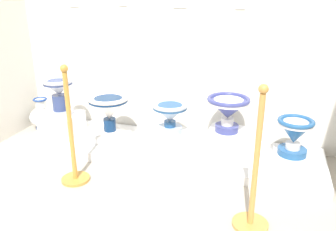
{
  "coord_description": "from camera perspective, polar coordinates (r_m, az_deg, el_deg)",
  "views": [
    {
      "loc": [
        2.78,
        -1.0,
        1.59
      ],
      "look_at": [
        1.83,
        2.03,
        0.41
      ],
      "focal_mm": 37.1,
      "sensor_mm": 36.0,
      "label": 1
    }
  ],
  "objects": [
    {
      "name": "antique_toilet_central_ornate",
      "position": [
        3.56,
        -9.72,
        1.26
      ],
      "size": [
        0.41,
        0.41,
        0.42
      ],
      "color": "white",
      "rests_on": "plinth_block_central_ornate"
    },
    {
      "name": "plinth_block_pale_glazed",
      "position": [
        3.44,
        9.51,
        -4.06
      ],
      "size": [
        0.35,
        0.38,
        0.2
      ],
      "primitive_type": "cube",
      "color": "white",
      "rests_on": "display_platform"
    },
    {
      "name": "stanchion_post_near_left",
      "position": [
        3.06,
        -15.43,
        -5.04
      ],
      "size": [
        0.25,
        0.25,
        1.03
      ],
      "color": "gold",
      "rests_on": "ground_plane"
    },
    {
      "name": "plinth_block_tall_cobalt",
      "position": [
        3.94,
        -16.94,
        -1.33
      ],
      "size": [
        0.35,
        0.4,
        0.22
      ],
      "primitive_type": "cube",
      "color": "white",
      "rests_on": "display_platform"
    },
    {
      "name": "decorative_vase_corner",
      "position": [
        4.38,
        -19.97,
        -0.07
      ],
      "size": [
        0.29,
        0.29,
        0.38
      ],
      "color": "navy",
      "rests_on": "ground_plane"
    },
    {
      "name": "plinth_block_central_ornate",
      "position": [
        3.68,
        -9.42,
        -3.52
      ],
      "size": [
        0.34,
        0.3,
        0.07
      ],
      "primitive_type": "cube",
      "color": "white",
      "rests_on": "display_platform"
    },
    {
      "name": "antique_toilet_pale_glazed",
      "position": [
        3.32,
        9.84,
        1.17
      ],
      "size": [
        0.4,
        0.4,
        0.34
      ],
      "color": "#3B4288",
      "rests_on": "plinth_block_pale_glazed"
    },
    {
      "name": "antique_toilet_rightmost",
      "position": [
        3.38,
        0.31,
        0.38
      ],
      "size": [
        0.35,
        0.35,
        0.31
      ],
      "color": "silver",
      "rests_on": "plinth_block_rightmost"
    },
    {
      "name": "info_placard_fourth",
      "position": [
        3.47,
        11.88,
        17.95
      ],
      "size": [
        0.1,
        0.01,
        0.14
      ],
      "color": "white"
    },
    {
      "name": "stanchion_post_near_right",
      "position": [
        2.48,
        13.9,
        -11.44
      ],
      "size": [
        0.26,
        0.26,
        1.04
      ],
      "color": "gold",
      "rests_on": "ground_plane"
    },
    {
      "name": "info_placard_second",
      "position": [
        3.79,
        -7.48,
        18.37
      ],
      "size": [
        0.09,
        0.01,
        0.12
      ],
      "color": "white"
    },
    {
      "name": "plinth_block_slender_white",
      "position": [
        3.4,
        19.57,
        -6.58
      ],
      "size": [
        0.33,
        0.38,
        0.07
      ],
      "primitive_type": "cube",
      "color": "white",
      "rests_on": "display_platform"
    },
    {
      "name": "info_placard_first",
      "position": [
        4.07,
        -15.32,
        17.88
      ],
      "size": [
        0.12,
        0.01,
        0.14
      ],
      "color": "white"
    },
    {
      "name": "antique_toilet_slender_white",
      "position": [
        3.3,
        20.08,
        -2.69
      ],
      "size": [
        0.32,
        0.32,
        0.34
      ],
      "color": "#23558E",
      "rests_on": "plinth_block_slender_white"
    },
    {
      "name": "display_platform",
      "position": [
        3.54,
        -0.12,
        -5.61
      ],
      "size": [
        3.01,
        0.8,
        0.09
      ],
      "primitive_type": "cube",
      "color": "white",
      "rests_on": "ground_plane"
    },
    {
      "name": "plinth_block_rightmost",
      "position": [
        3.48,
        0.3,
        -3.92
      ],
      "size": [
        0.36,
        0.36,
        0.15
      ],
      "primitive_type": "cube",
      "color": "white",
      "rests_on": "display_platform"
    },
    {
      "name": "antique_toilet_tall_cobalt",
      "position": [
        3.82,
        -17.51,
        3.83
      ],
      "size": [
        0.32,
        0.32,
        0.39
      ],
      "color": "silver",
      "rests_on": "plinth_block_tall_cobalt"
    }
  ]
}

